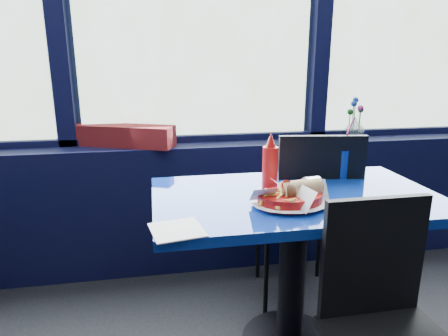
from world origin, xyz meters
The scene contains 10 objects.
window_sill centered at (0.00, 2.87, 0.40)m, with size 5.00×0.26×0.80m, color black.
near_table centered at (0.30, 2.00, 0.57)m, with size 1.20×0.70×0.75m.
chair_near_front centered at (0.44, 1.50, 0.50)m, with size 0.39×0.40×0.87m.
chair_near_back centered at (0.48, 2.32, 0.55)m, with size 0.49×0.50×0.96m.
planter_box centered at (-0.46, 2.89, 0.86)m, with size 0.62×0.16×0.12m, color maroon.
flower_vase centered at (1.02, 2.88, 0.88)m, with size 0.13×0.14×0.26m.
food_basket centered at (0.23, 1.88, 0.79)m, with size 0.32×0.32×0.10m.
ketchup_bottle centered at (0.21, 2.08, 0.86)m, with size 0.07×0.07×0.25m.
soda_cup centered at (0.60, 2.20, 0.82)m, with size 0.09×0.09×0.29m.
napkin centered at (-0.22, 1.72, 0.75)m, with size 0.17×0.17×0.00m, color white.
Camera 1 is at (-0.28, 0.48, 1.31)m, focal length 32.00 mm.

